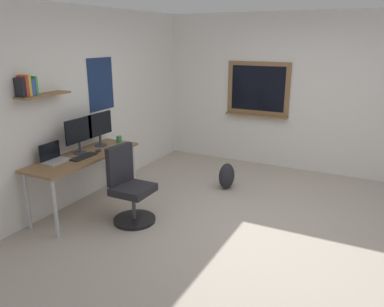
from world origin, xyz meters
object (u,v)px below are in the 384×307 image
office_chair (129,190)px  monitor_secondary (100,127)px  monitor_primary (79,133)px  laptop (54,157)px  coffee_mug (119,139)px  computer_mouse (98,151)px  desk (84,161)px  keyboard (84,157)px  backpack (227,176)px

office_chair → monitor_secondary: size_ratio=2.05×
office_chair → monitor_primary: 1.00m
laptop → coffee_mug: laptop is taller
laptop → computer_mouse: 0.60m
coffee_mug → monitor_primary: bearing=170.7°
desk → keyboard: size_ratio=4.38×
office_chair → monitor_primary: (0.06, 0.80, 0.61)m
office_chair → monitor_secondary: monitor_secondary is taller
keyboard → computer_mouse: size_ratio=3.56×
coffee_mug → monitor_secondary: bearing=157.4°
desk → keyboard: (-0.08, -0.07, 0.09)m
office_chair → coffee_mug: (0.73, 0.69, 0.39)m
desk → coffee_mug: 0.72m
computer_mouse → desk: bearing=160.6°
laptop → monitor_primary: monitor_primary is taller
desk → office_chair: (-0.02, -0.71, -0.26)m
office_chair → keyboard: size_ratio=2.57×
desk → laptop: (-0.36, 0.14, 0.13)m
monitor_secondary → computer_mouse: monitor_secondary is taller
desk → monitor_primary: size_ratio=3.49×
keyboard → computer_mouse: (0.28, 0.00, 0.01)m
computer_mouse → backpack: (1.31, -1.30, -0.57)m
keyboard → desk: bearing=40.9°
monitor_secondary → laptop: bearing=176.6°
monitor_secondary → desk: bearing=-168.6°
desk → monitor_secondary: bearing=11.4°
backpack → office_chair: bearing=156.4°
laptop → computer_mouse: bearing=-20.3°
desk → office_chair: 0.75m
keyboard → coffee_mug: bearing=3.6°
office_chair → keyboard: bearing=95.7°
keyboard → backpack: keyboard is taller
coffee_mug → laptop: bearing=171.6°
desk → coffee_mug: (0.71, -0.02, 0.12)m
desk → monitor_primary: bearing=65.7°
monitor_primary → backpack: size_ratio=1.20×
monitor_primary → keyboard: bearing=-127.2°
computer_mouse → coffee_mug: size_ratio=1.13×
computer_mouse → coffee_mug: coffee_mug is taller
monitor_secondary → computer_mouse: size_ratio=4.46×
monitor_primary → desk: bearing=-114.3°
computer_mouse → backpack: computer_mouse is taller
coffee_mug → computer_mouse: bearing=-174.4°
monitor_primary → laptop: bearing=173.2°
keyboard → computer_mouse: bearing=0.0°
coffee_mug → keyboard: bearing=-176.4°
desk → backpack: desk is taller
laptop → monitor_secondary: 0.84m
monitor_secondary → backpack: (1.07, -1.46, -0.82)m
office_chair → computer_mouse: 0.76m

